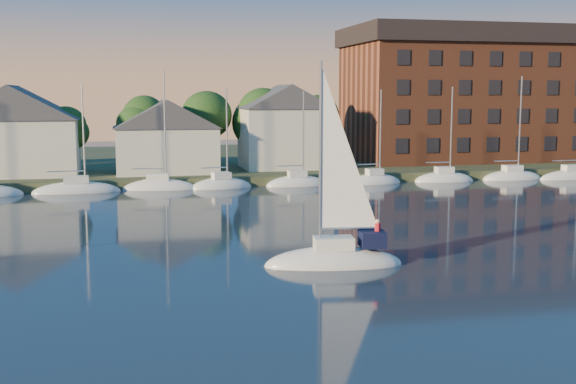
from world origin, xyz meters
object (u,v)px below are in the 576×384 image
object	(u,v)px
clubhouse_centre	(166,135)
clubhouse_east	(285,126)
clubhouse_west	(15,129)
condo_block	(464,93)
hero_sailboat	(336,256)

from	to	relation	value
clubhouse_centre	clubhouse_east	world-z (taller)	clubhouse_east
clubhouse_west	clubhouse_east	world-z (taller)	clubhouse_east
clubhouse_centre	clubhouse_east	bearing A→B (deg)	8.13
condo_block	hero_sailboat	size ratio (longest dim) A/B	2.46
clubhouse_centre	condo_block	size ratio (longest dim) A/B	0.37
hero_sailboat	clubhouse_east	bearing A→B (deg)	-91.26
clubhouse_west	hero_sailboat	bearing A→B (deg)	-62.70
hero_sailboat	clubhouse_west	bearing A→B (deg)	-54.69
clubhouse_centre	clubhouse_west	bearing A→B (deg)	176.42
condo_block	hero_sailboat	world-z (taller)	condo_block
hero_sailboat	condo_block	bearing A→B (deg)	-115.23
clubhouse_centre	clubhouse_east	size ratio (longest dim) A/B	1.10
clubhouse_west	condo_block	size ratio (longest dim) A/B	0.44
clubhouse_west	clubhouse_centre	bearing A→B (deg)	-3.58
clubhouse_east	condo_block	size ratio (longest dim) A/B	0.34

